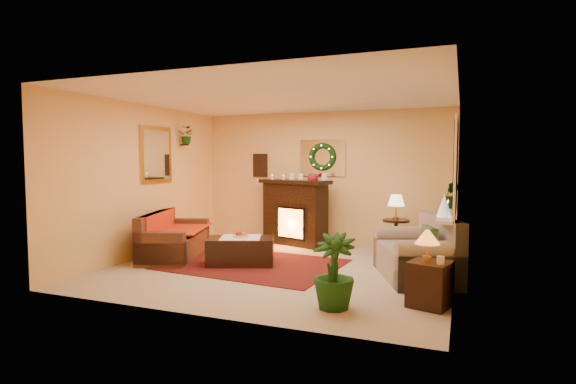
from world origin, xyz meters
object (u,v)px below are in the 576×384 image
(loveseat, at_px, (415,248))
(side_table_round, at_px, (396,236))
(sofa, at_px, (175,232))
(fireplace, at_px, (295,217))
(end_table_square, at_px, (430,283))
(coffee_table, at_px, (241,252))

(loveseat, xyz_separation_m, side_table_round, (-0.48, 1.57, -0.09))
(sofa, distance_m, fireplace, 2.35)
(sofa, relative_size, end_table_square, 3.46)
(fireplace, distance_m, end_table_square, 4.05)
(sofa, relative_size, fireplace, 1.35)
(loveseat, distance_m, end_table_square, 1.27)
(loveseat, bearing_deg, side_table_round, 85.07)
(fireplace, relative_size, side_table_round, 2.15)
(fireplace, relative_size, coffee_table, 1.27)
(sofa, bearing_deg, coffee_table, -25.11)
(fireplace, relative_size, loveseat, 0.87)
(sofa, bearing_deg, loveseat, -17.98)
(side_table_round, relative_size, end_table_square, 1.19)
(end_table_square, height_order, coffee_table, end_table_square)
(coffee_table, bearing_deg, loveseat, -17.17)
(end_table_square, xyz_separation_m, coffee_table, (-2.92, 1.04, -0.06))
(fireplace, height_order, loveseat, fireplace)
(coffee_table, bearing_deg, sofa, 152.06)
(end_table_square, bearing_deg, side_table_round, 105.13)
(fireplace, xyz_separation_m, loveseat, (2.46, -1.75, -0.13))
(fireplace, height_order, side_table_round, fireplace)
(fireplace, height_order, coffee_table, fireplace)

